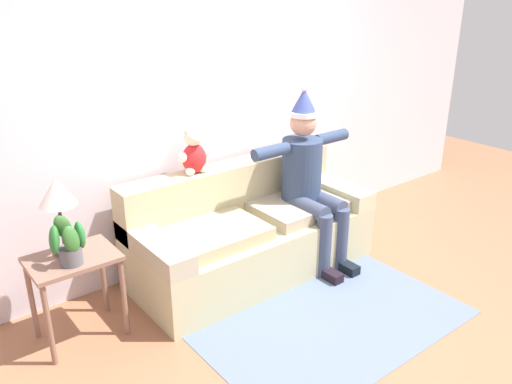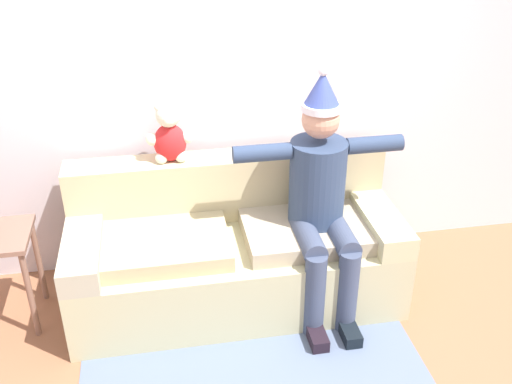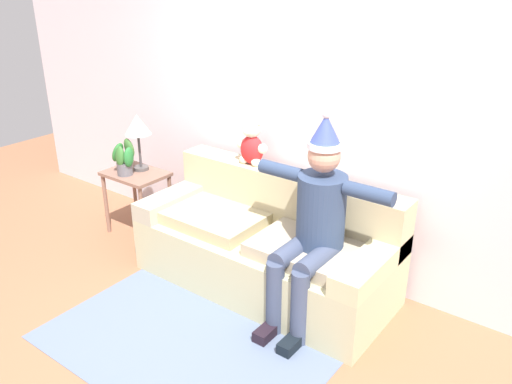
# 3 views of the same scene
# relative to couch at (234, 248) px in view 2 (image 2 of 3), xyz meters

# --- Properties ---
(back_wall) EXTENTS (7.00, 0.10, 2.70)m
(back_wall) POSITION_rel_couch_xyz_m (0.00, 0.51, 1.01)
(back_wall) COLOR silver
(back_wall) RESTS_ON ground_plane
(couch) EXTENTS (2.03, 0.86, 0.87)m
(couch) POSITION_rel_couch_xyz_m (0.00, 0.00, 0.00)
(couch) COLOR #BBB489
(couch) RESTS_ON ground_plane
(person_seated) EXTENTS (1.02, 0.77, 1.52)m
(person_seated) POSITION_rel_couch_xyz_m (0.50, -0.17, 0.43)
(person_seated) COLOR navy
(person_seated) RESTS_ON ground_plane
(teddy_bear) EXTENTS (0.29, 0.17, 0.38)m
(teddy_bear) POSITION_rel_couch_xyz_m (-0.35, 0.26, 0.70)
(teddy_bear) COLOR red
(teddy_bear) RESTS_ON couch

